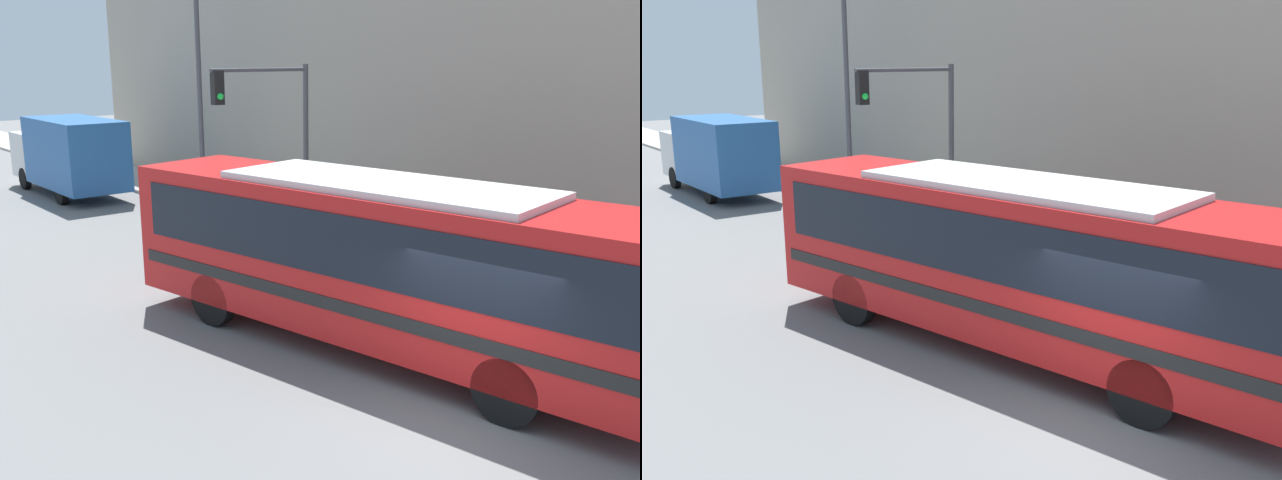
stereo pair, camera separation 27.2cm
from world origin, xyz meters
TOP-DOWN VIEW (x-y plane):
  - ground_plane at (0.00, 0.00)m, footprint 120.00×120.00m
  - sidewalk at (5.97, 20.00)m, footprint 2.94×70.00m
  - building_facade at (10.44, 15.11)m, footprint 6.00×28.21m
  - city_bus at (0.92, 2.77)m, footprint 4.48×11.40m
  - delivery_truck at (2.34, 22.13)m, footprint 2.37×7.15m
  - fire_hydrant at (5.10, 3.84)m, footprint 0.27×0.37m
  - traffic_light_pole at (4.10, 10.48)m, footprint 3.28×0.35m
  - parking_meter at (5.10, 7.17)m, footprint 0.14×0.14m
  - street_lamp at (5.10, 16.78)m, footprint 2.18×0.28m

SIDE VIEW (x-z plane):
  - ground_plane at x=0.00m, z-range 0.00..0.00m
  - sidewalk at x=5.97m, z-range 0.00..0.13m
  - fire_hydrant at x=5.10m, z-range 0.13..0.83m
  - parking_meter at x=5.10m, z-range 0.37..1.78m
  - delivery_truck at x=2.34m, z-range 0.13..3.22m
  - city_bus at x=0.92m, z-range 0.27..3.53m
  - traffic_light_pole at x=4.10m, z-range 1.09..6.18m
  - street_lamp at x=5.10m, z-range 0.77..8.44m
  - building_facade at x=10.44m, z-range 0.00..11.37m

